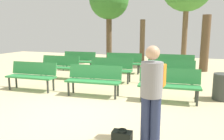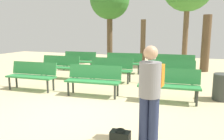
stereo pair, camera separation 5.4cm
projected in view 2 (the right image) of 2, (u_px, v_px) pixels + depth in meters
The scene contains 16 objects.
ground_plane at pixel (70, 114), 5.08m from camera, with size 24.00×24.00×0.00m, color #CCB789.
bench_r0_c0 at pixel (32, 74), 7.09m from camera, with size 1.63×0.57×0.87m.
bench_r0_c1 at pixel (94, 78), 6.46m from camera, with size 1.64×0.62×0.87m.
bench_r0_c2 at pixel (169, 83), 5.90m from camera, with size 1.64×0.62×0.87m.
bench_r1_c0 at pixel (60, 65), 8.86m from camera, with size 1.63×0.57×0.87m.
bench_r1_c1 at pixel (111, 68), 8.21m from camera, with size 1.63×0.59×0.87m.
bench_r1_c2 at pixel (171, 71), 7.60m from camera, with size 1.64×0.62×0.87m.
bench_r2_c0 at pixel (79, 60), 10.55m from camera, with size 1.62×0.57×0.87m.
bench_r2_c1 at pixel (124, 62), 9.92m from camera, with size 1.64×0.62×0.87m.
bench_r2_c2 at pixel (175, 64), 9.32m from camera, with size 1.62×0.55×0.87m.
tree_0 at pixel (143, 42), 12.41m from camera, with size 0.28×0.28×2.47m.
tree_2 at pixel (110, 0), 12.75m from camera, with size 2.28×2.28×4.77m.
tree_3 at pixel (206, 44), 10.12m from camera, with size 0.38×0.38×2.57m.
visitor_with_backpack at pixel (150, 91), 3.50m from camera, with size 0.38×0.55×1.65m.
handbag at pixel (120, 139), 3.63m from camera, with size 0.33×0.19×0.29m.
trash_bin at pixel (223, 87), 6.03m from camera, with size 0.52×0.52×0.72m, color #383D38.
Camera 2 is at (2.60, -4.19, 1.87)m, focal length 35.73 mm.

